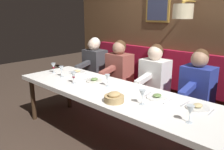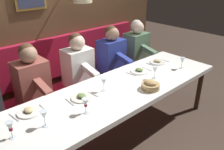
{
  "view_description": "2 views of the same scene",
  "coord_description": "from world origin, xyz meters",
  "views": [
    {
      "loc": [
        -2.01,
        -1.91,
        1.69
      ],
      "look_at": [
        0.05,
        0.05,
        0.92
      ],
      "focal_mm": 37.34,
      "sensor_mm": 36.0,
      "label": 1
    },
    {
      "loc": [
        -1.76,
        1.73,
        2.07
      ],
      "look_at": [
        0.05,
        0.05,
        0.92
      ],
      "focal_mm": 37.39,
      "sensor_mm": 36.0,
      "label": 2
    }
  ],
  "objects": [
    {
      "name": "diner_nearest",
      "position": [
        0.88,
        -1.31,
        0.82
      ],
      "size": [
        0.6,
        0.4,
        0.79
      ],
      "color": "#567A5B",
      "rests_on": "banquette_bench"
    },
    {
      "name": "wine_glass_5",
      "position": [
        -0.12,
        -0.55,
        0.86
      ],
      "size": [
        0.07,
        0.07,
        0.16
      ],
      "color": "silver",
      "rests_on": "dining_table"
    },
    {
      "name": "wine_glass_1",
      "position": [
        -0.17,
        -1.11,
        0.86
      ],
      "size": [
        0.07,
        0.07,
        0.16
      ],
      "color": "silver",
      "rests_on": "dining_table"
    },
    {
      "name": "place_setting_2",
      "position": [
        0.24,
        1.01,
        0.75
      ],
      "size": [
        0.24,
        0.32,
        0.05
      ],
      "color": "white",
      "rests_on": "dining_table"
    },
    {
      "name": "bread_bowl",
      "position": [
        -0.27,
        -0.28,
        0.79
      ],
      "size": [
        0.22,
        0.22,
        0.12
      ],
      "color": "tan",
      "rests_on": "dining_table"
    },
    {
      "name": "back_wall_panel",
      "position": [
        1.46,
        -0.0,
        1.36
      ],
      "size": [
        0.59,
        4.43,
        2.9
      ],
      "color": "brown",
      "rests_on": "ground_plane"
    },
    {
      "name": "wine_glass_0",
      "position": [
        -0.07,
        0.99,
        0.86
      ],
      "size": [
        0.07,
        0.07,
        0.16
      ],
      "color": "silver",
      "rests_on": "dining_table"
    },
    {
      "name": "dining_table",
      "position": [
        0.0,
        0.0,
        0.68
      ],
      "size": [
        0.9,
        3.03,
        0.74
      ],
      "color": "white",
      "rests_on": "ground_plane"
    },
    {
      "name": "place_setting_0",
      "position": [
        0.19,
        -1.02,
        0.75
      ],
      "size": [
        0.24,
        0.32,
        0.05
      ],
      "color": "silver",
      "rests_on": "dining_table"
    },
    {
      "name": "diner_far",
      "position": [
        0.88,
        0.67,
        0.82
      ],
      "size": [
        0.6,
        0.4,
        0.79
      ],
      "color": "#934C42",
      "rests_on": "banquette_bench"
    },
    {
      "name": "wine_glass_4",
      "position": [
        -0.15,
        0.59,
        0.86
      ],
      "size": [
        0.07,
        0.07,
        0.16
      ],
      "color": "silver",
      "rests_on": "dining_table"
    },
    {
      "name": "diner_middle",
      "position": [
        0.88,
        -0.04,
        0.82
      ],
      "size": [
        0.6,
        0.4,
        0.79
      ],
      "color": "white",
      "rests_on": "banquette_bench"
    },
    {
      "name": "place_setting_1",
      "position": [
        0.11,
        0.45,
        0.75
      ],
      "size": [
        0.24,
        0.32,
        0.05
      ],
      "color": "silver",
      "rests_on": "dining_table"
    },
    {
      "name": "place_setting_3",
      "position": [
        0.15,
        -0.56,
        0.75
      ],
      "size": [
        0.24,
        0.32,
        0.05
      ],
      "color": "white",
      "rests_on": "dining_table"
    },
    {
      "name": "wine_glass_3",
      "position": [
        0.07,
        0.16,
        0.86
      ],
      "size": [
        0.07,
        0.07,
        0.16
      ],
      "color": "silver",
      "rests_on": "dining_table"
    },
    {
      "name": "banquette_bench",
      "position": [
        0.89,
        0.0,
        0.23
      ],
      "size": [
        0.52,
        3.23,
        0.45
      ],
      "primitive_type": "cube",
      "color": "maroon",
      "rests_on": "ground_plane"
    },
    {
      "name": "diner_near",
      "position": [
        0.88,
        -0.71,
        0.82
      ],
      "size": [
        0.6,
        0.4,
        0.79
      ],
      "color": "#283893",
      "rests_on": "banquette_bench"
    },
    {
      "name": "ground_plane",
      "position": [
        0.0,
        0.0,
        0.0
      ],
      "size": [
        12.0,
        12.0,
        0.0
      ],
      "primitive_type": "plane",
      "color": "#423328"
    },
    {
      "name": "wine_glass_2",
      "position": [
        -0.02,
        1.28,
        0.86
      ],
      "size": [
        0.07,
        0.07,
        0.16
      ],
      "color": "silver",
      "rests_on": "dining_table"
    }
  ]
}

